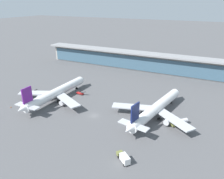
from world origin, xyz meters
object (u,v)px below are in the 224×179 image
at_px(airliner_centre_stand, 156,109).
at_px(service_truck_mid_apron_olive, 124,158).
at_px(service_truck_on_taxiway_olive, 180,122).
at_px(airliner_left_stand, 55,93).
at_px(service_truck_by_tail_blue, 28,103).
at_px(service_truck_under_wing_yellow, 31,93).
at_px(safety_cone_alpha, 11,107).
at_px(service_truck_at_far_stand_red, 80,93).

relative_size(airliner_centre_stand, service_truck_mid_apron_olive, 7.95).
bearing_deg(airliner_centre_stand, service_truck_on_taxiway_olive, -9.36).
distance_m(airliner_left_stand, service_truck_by_tail_blue, 15.98).
relative_size(service_truck_under_wing_yellow, service_truck_by_tail_blue, 1.89).
distance_m(service_truck_by_tail_blue, service_truck_on_taxiway_olive, 82.12).
height_order(service_truck_on_taxiway_olive, safety_cone_alpha, service_truck_on_taxiway_olive).
distance_m(service_truck_mid_apron_olive, service_truck_by_tail_blue, 69.93).
distance_m(airliner_centre_stand, service_truck_mid_apron_olive, 37.46).
relative_size(airliner_left_stand, service_truck_on_taxiway_olive, 7.18).
xyz_separation_m(service_truck_by_tail_blue, service_truck_on_taxiway_olive, (80.60, 15.69, 0.83)).
bearing_deg(service_truck_mid_apron_olive, service_truck_by_tail_blue, 163.76).
height_order(service_truck_under_wing_yellow, safety_cone_alpha, service_truck_under_wing_yellow).
distance_m(airliner_left_stand, service_truck_mid_apron_olive, 64.92).
xyz_separation_m(airliner_left_stand, airliner_centre_stand, (57.72, 6.16, 0.00)).
height_order(service_truck_by_tail_blue, service_truck_on_taxiway_olive, service_truck_on_taxiway_olive).
height_order(airliner_left_stand, service_truck_on_taxiway_olive, airliner_left_stand).
relative_size(service_truck_under_wing_yellow, service_truck_mid_apron_olive, 0.89).
distance_m(service_truck_mid_apron_olive, service_truck_at_far_stand_red, 66.57).
bearing_deg(service_truck_mid_apron_olive, service_truck_under_wing_yellow, 157.68).
xyz_separation_m(airliner_left_stand, service_truck_on_taxiway_olive, (70.33, 4.08, -3.04)).
xyz_separation_m(service_truck_under_wing_yellow, safety_cone_alpha, (4.31, -19.08, -0.49)).
height_order(service_truck_under_wing_yellow, service_truck_by_tail_blue, service_truck_under_wing_yellow).
relative_size(service_truck_mid_apron_olive, safety_cone_alpha, 10.12).
distance_m(service_truck_mid_apron_olive, service_truck_on_taxiway_olive, 37.73).
bearing_deg(service_truck_by_tail_blue, service_truck_under_wing_yellow, 129.85).
distance_m(service_truck_on_taxiway_olive, service_truck_at_far_stand_red, 63.38).
bearing_deg(service_truck_on_taxiway_olive, service_truck_by_tail_blue, -168.99).
bearing_deg(airliner_centre_stand, airliner_left_stand, -173.91).
bearing_deg(safety_cone_alpha, service_truck_under_wing_yellow, 102.72).
bearing_deg(airliner_left_stand, service_truck_mid_apron_olive, -28.73).
height_order(airliner_left_stand, service_truck_under_wing_yellow, airliner_left_stand).
height_order(service_truck_by_tail_blue, service_truck_at_far_stand_red, service_truck_at_far_stand_red).
relative_size(service_truck_at_far_stand_red, safety_cone_alpha, 9.85).
xyz_separation_m(service_truck_at_far_stand_red, safety_cone_alpha, (-23.83, -32.20, -0.49)).
bearing_deg(service_truck_on_taxiway_olive, service_truck_at_far_stand_red, 171.27).
bearing_deg(service_truck_by_tail_blue, safety_cone_alpha, -130.41).
height_order(service_truck_at_far_stand_red, safety_cone_alpha, service_truck_at_far_stand_red).
xyz_separation_m(airliner_centre_stand, service_truck_on_taxiway_olive, (12.60, -2.08, -3.04)).
relative_size(airliner_centre_stand, service_truck_under_wing_yellow, 8.98).
bearing_deg(service_truck_under_wing_yellow, airliner_centre_stand, 4.08).
distance_m(airliner_left_stand, airliner_centre_stand, 58.05).
distance_m(airliner_centre_stand, service_truck_under_wing_yellow, 78.47).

